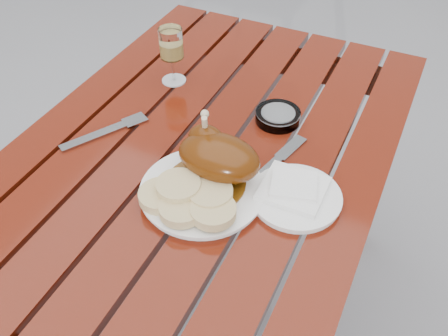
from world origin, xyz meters
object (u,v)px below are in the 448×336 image
at_px(wine_glass, 172,56).
at_px(side_plate, 296,197).
at_px(ashtray, 278,116).
at_px(dinner_plate, 202,191).
at_px(table, 208,246).

distance_m(wine_glass, side_plate, 0.52).
xyz_separation_m(wine_glass, ashtray, (0.31, -0.04, -0.06)).
xyz_separation_m(dinner_plate, ashtray, (0.05, 0.29, 0.01)).
relative_size(dinner_plate, side_plate, 1.38).
bearing_deg(ashtray, dinner_plate, -99.87).
bearing_deg(wine_glass, ashtray, -8.24).
xyz_separation_m(dinner_plate, side_plate, (0.18, 0.07, -0.00)).
bearing_deg(side_plate, wine_glass, 147.79).
relative_size(dinner_plate, wine_glass, 1.70).
relative_size(dinner_plate, ashtray, 2.38).
distance_m(side_plate, ashtray, 0.26).
xyz_separation_m(table, wine_glass, (-0.19, 0.20, 0.45)).
bearing_deg(side_plate, table, 162.30).
xyz_separation_m(table, dinner_plate, (0.07, -0.14, 0.38)).
distance_m(dinner_plate, wine_glass, 0.43).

